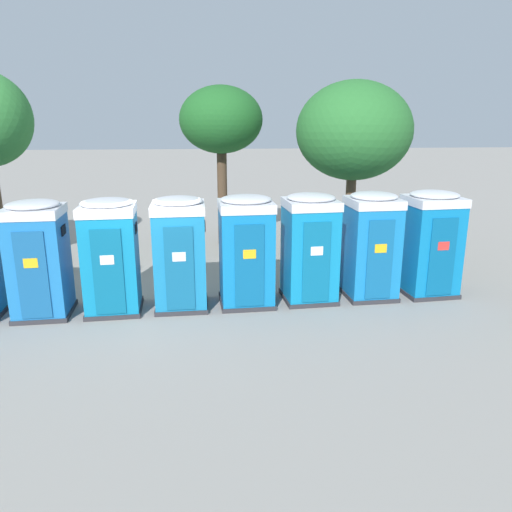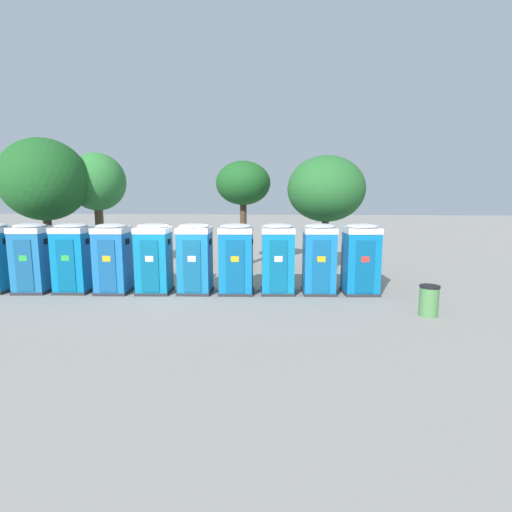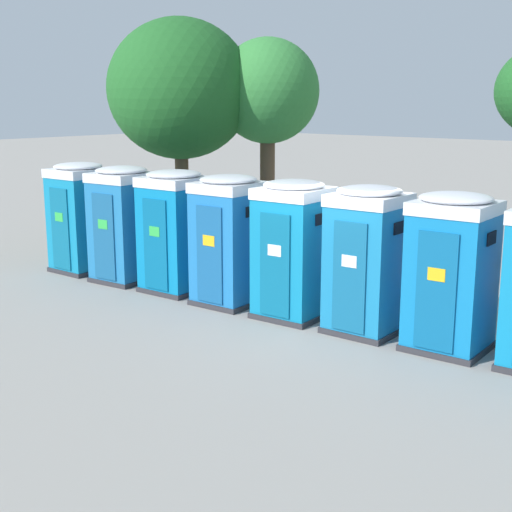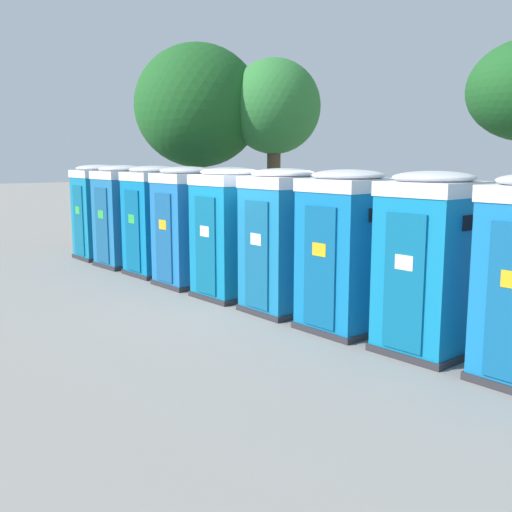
# 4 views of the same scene
# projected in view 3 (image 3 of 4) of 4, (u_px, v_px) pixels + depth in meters

# --- Properties ---
(ground_plane) EXTENTS (120.00, 120.00, 0.00)m
(ground_plane) POSITION_uv_depth(u_px,v_px,m) (333.00, 320.00, 12.99)
(ground_plane) COLOR gray
(portapotty_0) EXTENTS (1.19, 1.23, 2.54)m
(portapotty_0) POSITION_uv_depth(u_px,v_px,m) (80.00, 217.00, 16.52)
(portapotty_0) COLOR #2D2D33
(portapotty_0) RESTS_ON ground
(portapotty_1) EXTENTS (1.27, 1.29, 2.54)m
(portapotty_1) POSITION_uv_depth(u_px,v_px,m) (123.00, 224.00, 15.60)
(portapotty_1) COLOR #2D2D33
(portapotty_1) RESTS_ON ground
(portapotty_2) EXTENTS (1.27, 1.26, 2.54)m
(portapotty_2) POSITION_uv_depth(u_px,v_px,m) (175.00, 231.00, 14.76)
(portapotty_2) COLOR #2D2D33
(portapotty_2) RESTS_ON ground
(portapotty_3) EXTENTS (1.22, 1.26, 2.54)m
(portapotty_3) POSITION_uv_depth(u_px,v_px,m) (229.00, 239.00, 13.83)
(portapotty_3) COLOR #2D2D33
(portapotty_3) RESTS_ON ground
(portapotty_4) EXTENTS (1.26, 1.27, 2.54)m
(portapotty_4) POSITION_uv_depth(u_px,v_px,m) (293.00, 249.00, 12.97)
(portapotty_4) COLOR #2D2D33
(portapotty_4) RESTS_ON ground
(portapotty_5) EXTENTS (1.21, 1.23, 2.54)m
(portapotty_5) POSITION_uv_depth(u_px,v_px,m) (367.00, 259.00, 12.12)
(portapotty_5) COLOR #2D2D33
(portapotty_5) RESTS_ON ground
(portapotty_6) EXTENTS (1.28, 1.25, 2.54)m
(portapotty_6) POSITION_uv_depth(u_px,v_px,m) (451.00, 272.00, 11.24)
(portapotty_6) COLOR #2D2D33
(portapotty_6) RESTS_ON ground
(street_tree_1) EXTENTS (3.66, 3.66, 5.96)m
(street_tree_1) POSITION_uv_depth(u_px,v_px,m) (180.00, 90.00, 17.95)
(street_tree_1) COLOR brown
(street_tree_1) RESTS_ON ground
(street_tree_3) EXTENTS (2.63, 2.63, 5.48)m
(street_tree_3) POSITION_uv_depth(u_px,v_px,m) (268.00, 94.00, 18.10)
(street_tree_3) COLOR brown
(street_tree_3) RESTS_ON ground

